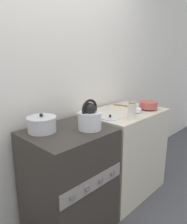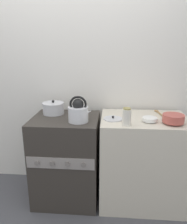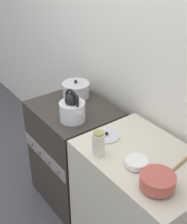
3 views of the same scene
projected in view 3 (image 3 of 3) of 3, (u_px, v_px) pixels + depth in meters
The scene contains 11 objects.
ground_plane at pixel (50, 206), 2.72m from camera, with size 12.00×12.00×0.00m, color #4C4C51.
wall_back at pixel (113, 54), 2.42m from camera, with size 7.00×0.06×2.50m.
stove at pixel (75, 154), 2.63m from camera, with size 0.65×0.58×0.90m.
counter at pixel (140, 209), 2.10m from camera, with size 0.84×0.59×0.91m.
kettle at pixel (72, 109), 2.20m from camera, with size 0.23×0.18×0.24m.
cooking_pot at pixel (76, 90), 2.54m from camera, with size 0.22×0.22×0.14m.
enamel_bowl at pixel (157, 181), 1.62m from camera, with size 0.19×0.19×0.09m.
small_ceramic_bowl at pixel (137, 162), 1.79m from camera, with size 0.13×0.13×0.04m.
storage_jar at pixel (98, 143), 1.86m from camera, with size 0.08×0.08×0.16m.
loose_pot_lid at pixel (106, 136), 2.05m from camera, with size 0.18×0.18×0.03m.
wooden_spoon at pixel (184, 160), 1.83m from camera, with size 0.08×0.30×0.02m.
Camera 3 is at (1.78, -0.83, 2.09)m, focal length 50.00 mm.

